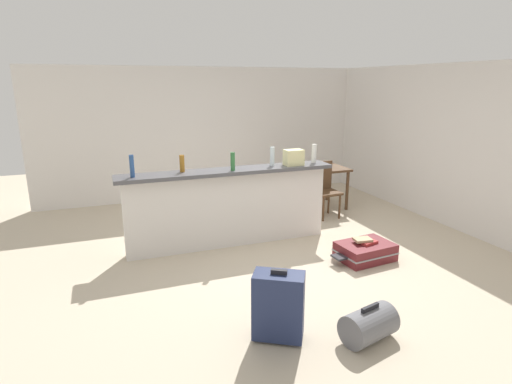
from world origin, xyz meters
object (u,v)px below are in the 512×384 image
at_px(suitcase_upright_navy, 278,306).
at_px(dining_table, 314,173).
at_px(suitcase_flat_maroon, 365,251).
at_px(dining_chair_near_partition, 324,187).
at_px(duffel_bag_grey, 369,325).
at_px(bottle_blue, 132,166).
at_px(bottle_clear, 272,156).
at_px(book_stack, 365,241).
at_px(bottle_green, 233,161).
at_px(grocery_bag, 294,157).
at_px(bottle_white, 314,154).
at_px(bottle_amber, 182,163).

bearing_deg(suitcase_upright_navy, dining_table, 57.53).
bearing_deg(suitcase_upright_navy, suitcase_flat_maroon, 34.21).
height_order(dining_chair_near_partition, duffel_bag_grey, dining_chair_near_partition).
bearing_deg(duffel_bag_grey, bottle_blue, 124.36).
height_order(bottle_clear, book_stack, bottle_clear).
height_order(bottle_green, book_stack, bottle_green).
bearing_deg(grocery_bag, bottle_blue, 179.84).
xyz_separation_m(bottle_green, dining_table, (1.92, 1.27, -0.55)).
xyz_separation_m(dining_chair_near_partition, book_stack, (-0.40, -1.77, -0.26)).
bearing_deg(bottle_blue, duffel_bag_grey, -55.64).
height_order(bottle_white, dining_chair_near_partition, bottle_white).
xyz_separation_m(bottle_white, suitcase_flat_maroon, (0.18, -1.11, -1.10)).
xyz_separation_m(dining_chair_near_partition, suitcase_flat_maroon, (-0.39, -1.77, -0.41)).
bearing_deg(dining_table, dining_chair_near_partition, -98.52).
bearing_deg(dining_chair_near_partition, bottle_amber, -166.15).
height_order(bottle_amber, dining_table, bottle_amber).
bearing_deg(suitcase_flat_maroon, book_stack, 118.43).
xyz_separation_m(bottle_green, suitcase_flat_maroon, (1.45, -1.01, -1.09)).
distance_m(suitcase_flat_maroon, suitcase_upright_navy, 2.10).
bearing_deg(dining_chair_near_partition, grocery_bag, -142.46).
xyz_separation_m(bottle_green, book_stack, (1.44, -1.01, -0.95)).
distance_m(dining_table, dining_chair_near_partition, 0.53).
bearing_deg(dining_chair_near_partition, duffel_bag_grey, -113.08).
height_order(duffel_bag_grey, suitcase_upright_navy, suitcase_upright_navy).
distance_m(bottle_white, grocery_bag, 0.35).
relative_size(dining_table, duffel_bag_grey, 2.05).
bearing_deg(suitcase_flat_maroon, suitcase_upright_navy, -145.79).
bearing_deg(bottle_white, book_stack, -80.73).
bearing_deg(bottle_blue, grocery_bag, -0.16).
bearing_deg(bottle_clear, dining_chair_near_partition, 27.82).
xyz_separation_m(bottle_amber, dining_table, (2.56, 1.12, -0.54)).
relative_size(bottle_green, grocery_bag, 0.93).
relative_size(bottle_blue, dining_chair_near_partition, 0.30).
distance_m(bottle_blue, grocery_bag, 2.19).
height_order(bottle_blue, duffel_bag_grey, bottle_blue).
distance_m(bottle_amber, bottle_white, 1.91).
xyz_separation_m(bottle_clear, book_stack, (0.83, -1.12, -0.96)).
bearing_deg(suitcase_flat_maroon, duffel_bag_grey, -123.92).
xyz_separation_m(bottle_blue, dining_table, (3.19, 1.21, -0.57)).
distance_m(bottle_green, dining_table, 2.36).
bearing_deg(dining_table, suitcase_flat_maroon, -101.63).
bearing_deg(suitcase_upright_navy, book_stack, 34.38).
bearing_deg(bottle_white, bottle_green, -175.46).
height_order(bottle_white, duffel_bag_grey, bottle_white).
relative_size(bottle_amber, grocery_bag, 0.86).
xyz_separation_m(bottle_green, dining_chair_near_partition, (1.84, 0.76, -0.68)).
xyz_separation_m(suitcase_flat_maroon, duffel_bag_grey, (-0.99, -1.47, 0.04)).
bearing_deg(bottle_white, suitcase_upright_navy, -124.04).
bearing_deg(dining_chair_near_partition, suitcase_upright_navy, -125.74).
bearing_deg(grocery_bag, bottle_amber, 176.35).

